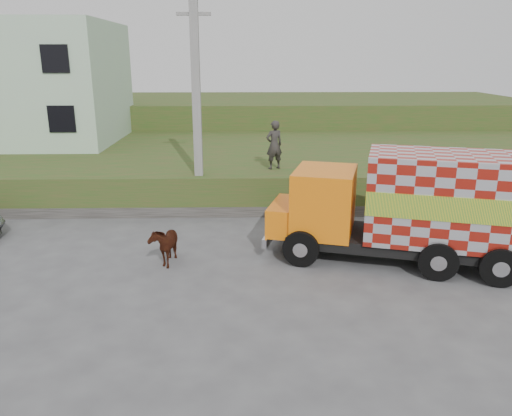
{
  "coord_description": "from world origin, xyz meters",
  "views": [
    {
      "loc": [
        0.74,
        -13.83,
        5.79
      ],
      "look_at": [
        1.07,
        0.92,
        1.3
      ],
      "focal_mm": 35.0,
      "sensor_mm": 36.0,
      "label": 1
    }
  ],
  "objects_px": {
    "cow": "(165,243)",
    "pedestrian": "(274,145)",
    "utility_pole": "(197,106)",
    "cargo_truck": "(410,207)"
  },
  "relations": [
    {
      "from": "cow",
      "to": "pedestrian",
      "type": "bearing_deg",
      "value": 63.85
    },
    {
      "from": "utility_pole",
      "to": "cargo_truck",
      "type": "bearing_deg",
      "value": -37.09
    },
    {
      "from": "cargo_truck",
      "to": "cow",
      "type": "relative_size",
      "value": 5.48
    },
    {
      "from": "utility_pole",
      "to": "cargo_truck",
      "type": "height_order",
      "value": "utility_pole"
    },
    {
      "from": "cargo_truck",
      "to": "utility_pole",
      "type": "bearing_deg",
      "value": 158.9
    },
    {
      "from": "cow",
      "to": "pedestrian",
      "type": "height_order",
      "value": "pedestrian"
    },
    {
      "from": "cargo_truck",
      "to": "cow",
      "type": "height_order",
      "value": "cargo_truck"
    },
    {
      "from": "cargo_truck",
      "to": "pedestrian",
      "type": "xyz_separation_m",
      "value": [
        -3.57,
        5.92,
        0.78
      ]
    },
    {
      "from": "cargo_truck",
      "to": "cow",
      "type": "xyz_separation_m",
      "value": [
        -7.08,
        0.07,
        -1.09
      ]
    },
    {
      "from": "pedestrian",
      "to": "cargo_truck",
      "type": "bearing_deg",
      "value": 97.19
    }
  ]
}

